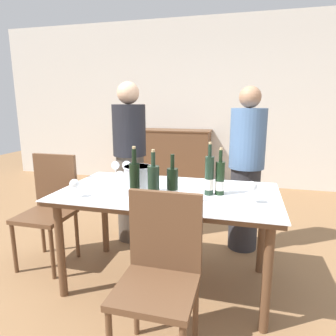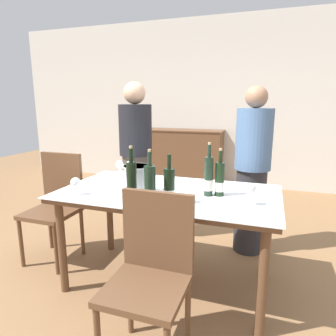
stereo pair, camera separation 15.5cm
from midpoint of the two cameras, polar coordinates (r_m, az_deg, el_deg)
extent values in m
plane|color=olive|center=(2.60, -1.83, -20.93)|extent=(12.00, 12.00, 0.00)
cube|color=silver|center=(5.27, 8.07, 12.01)|extent=(8.00, 0.10, 2.80)
cube|color=brown|center=(5.23, -1.28, 1.94)|extent=(1.51, 0.44, 0.95)
cube|color=brown|center=(5.17, -1.30, 7.23)|extent=(1.55, 0.46, 0.02)
cylinder|color=brown|center=(2.43, -21.58, -14.48)|extent=(0.06, 0.06, 0.73)
cylinder|color=brown|center=(2.02, 16.12, -19.81)|extent=(0.06, 0.06, 0.73)
cylinder|color=brown|center=(2.98, -13.45, -8.87)|extent=(0.06, 0.06, 0.73)
cylinder|color=brown|center=(2.66, 15.83, -11.67)|extent=(0.06, 0.06, 0.73)
cube|color=brown|center=(2.27, -1.96, -5.04)|extent=(1.60, 0.87, 0.04)
cube|color=white|center=(2.27, -1.97, -4.54)|extent=(1.63, 0.90, 0.01)
cylinder|color=silver|center=(2.18, -7.78, -2.37)|extent=(0.20, 0.20, 0.21)
cylinder|color=silver|center=(2.16, -7.86, 0.17)|extent=(0.21, 0.21, 0.01)
cylinder|color=black|center=(1.95, -1.44, -3.57)|extent=(0.07, 0.07, 0.24)
cylinder|color=white|center=(1.97, -1.44, -5.05)|extent=(0.08, 0.08, 0.07)
cylinder|color=black|center=(1.91, -1.47, 1.25)|extent=(0.03, 0.03, 0.09)
cylinder|color=black|center=(2.18, 7.85, -1.97)|extent=(0.07, 0.07, 0.24)
cylinder|color=white|center=(2.19, 7.81, -3.32)|extent=(0.07, 0.07, 0.07)
cylinder|color=black|center=(2.14, 7.98, 2.29)|extent=(0.03, 0.03, 0.09)
cylinder|color=tan|center=(2.13, 8.02, 3.63)|extent=(0.02, 0.02, 0.02)
cylinder|color=black|center=(1.95, -8.62, -3.19)|extent=(0.07, 0.07, 0.28)
cylinder|color=silver|center=(1.96, -8.57, -4.91)|extent=(0.07, 0.07, 0.08)
cylinder|color=black|center=(1.90, -8.80, 2.22)|extent=(0.03, 0.03, 0.09)
cylinder|color=tan|center=(1.90, -8.86, 3.87)|extent=(0.02, 0.02, 0.02)
cylinder|color=#1E3323|center=(2.16, 5.82, -1.50)|extent=(0.06, 0.06, 0.28)
cylinder|color=silver|center=(2.17, 5.78, -3.09)|extent=(0.06, 0.06, 0.08)
cylinder|color=#1E3323|center=(2.12, 5.93, 3.35)|extent=(0.02, 0.02, 0.09)
cylinder|color=tan|center=(2.11, 5.96, 4.73)|extent=(0.02, 0.02, 0.02)
cylinder|color=#1E3323|center=(1.92, -5.10, -3.51)|extent=(0.08, 0.08, 0.26)
cylinder|color=silver|center=(1.94, -5.07, -5.17)|extent=(0.08, 0.08, 0.07)
cylinder|color=#1E3323|center=(1.88, -5.20, 1.69)|extent=(0.03, 0.03, 0.09)
cylinder|color=tan|center=(1.87, -5.23, 3.29)|extent=(0.02, 0.02, 0.02)
cylinder|color=white|center=(2.33, -10.93, -4.16)|extent=(0.07, 0.07, 0.00)
cylinder|color=white|center=(2.32, -10.97, -3.09)|extent=(0.01, 0.01, 0.08)
sphere|color=white|center=(2.30, -11.04, -1.46)|extent=(0.07, 0.07, 0.07)
cylinder|color=white|center=(2.25, -19.12, -5.19)|extent=(0.07, 0.07, 0.00)
cylinder|color=white|center=(2.24, -19.19, -4.35)|extent=(0.01, 0.01, 0.06)
sphere|color=white|center=(2.23, -19.29, -2.94)|extent=(0.07, 0.07, 0.07)
cylinder|color=white|center=(2.06, 13.42, -6.49)|extent=(0.07, 0.07, 0.00)
cylinder|color=white|center=(2.05, 13.48, -5.32)|extent=(0.01, 0.01, 0.08)
sphere|color=white|center=(2.03, 13.58, -3.51)|extent=(0.07, 0.07, 0.07)
cylinder|color=white|center=(2.70, -9.42, -1.79)|extent=(0.07, 0.07, 0.00)
cylinder|color=white|center=(2.69, -9.45, -0.94)|extent=(0.01, 0.01, 0.08)
sphere|color=white|center=(2.68, -9.50, 0.46)|extent=(0.08, 0.08, 0.08)
cylinder|color=white|center=(2.75, -11.49, -1.63)|extent=(0.06, 0.06, 0.00)
cylinder|color=white|center=(2.74, -11.52, -0.81)|extent=(0.01, 0.01, 0.08)
sphere|color=white|center=(2.73, -11.58, 0.50)|extent=(0.07, 0.07, 0.07)
cylinder|color=brown|center=(2.03, -8.48, -24.00)|extent=(0.03, 0.03, 0.45)
cylinder|color=brown|center=(1.94, 2.75, -25.86)|extent=(0.03, 0.03, 0.45)
cube|color=brown|center=(1.70, -5.19, -22.15)|extent=(0.42, 0.42, 0.04)
cube|color=brown|center=(1.73, -3.16, -11.88)|extent=(0.42, 0.04, 0.46)
cylinder|color=brown|center=(2.95, -28.64, -13.30)|extent=(0.03, 0.03, 0.44)
cylinder|color=brown|center=(2.73, -22.76, -14.86)|extent=(0.03, 0.03, 0.44)
cylinder|color=brown|center=(3.20, -24.09, -10.84)|extent=(0.03, 0.03, 0.44)
cylinder|color=brown|center=(3.00, -18.42, -11.99)|extent=(0.03, 0.03, 0.44)
cube|color=brown|center=(2.87, -23.90, -8.35)|extent=(0.42, 0.42, 0.04)
cube|color=brown|center=(2.94, -22.04, -2.31)|extent=(0.42, 0.04, 0.49)
cylinder|color=#51473D|center=(3.17, -8.47, -5.62)|extent=(0.28, 0.28, 0.90)
cylinder|color=black|center=(3.03, -8.89, 7.12)|extent=(0.33, 0.33, 0.50)
sphere|color=#DBAD89|center=(3.02, -9.13, 13.94)|extent=(0.22, 0.22, 0.22)
cylinder|color=#2D2D33|center=(3.03, 12.81, -7.52)|extent=(0.28, 0.28, 0.82)
cylinder|color=#4C6B93|center=(2.87, 13.47, 5.47)|extent=(0.33, 0.33, 0.56)
sphere|color=#A37556|center=(2.86, 13.86, 13.01)|extent=(0.20, 0.20, 0.20)
camera|label=1|loc=(0.08, -92.00, -0.44)|focal=32.00mm
camera|label=2|loc=(0.08, 88.00, 0.44)|focal=32.00mm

